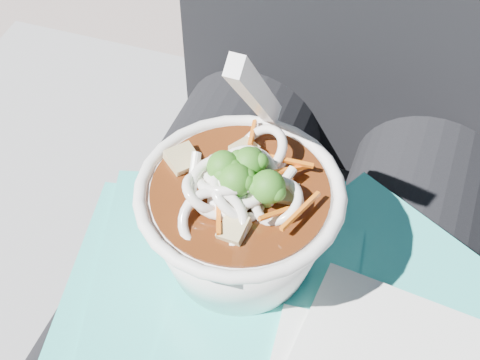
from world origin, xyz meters
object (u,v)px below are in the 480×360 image
(stone_ledge, at_px, (296,351))
(udon_bowl, at_px, (240,214))
(plastic_bag, at_px, (245,300))
(lap, at_px, (266,337))
(person_body, at_px, (300,239))

(stone_ledge, height_order, udon_bowl, udon_bowl)
(stone_ledge, height_order, plastic_bag, plastic_bag)
(stone_ledge, relative_size, udon_bowl, 5.27)
(lap, xyz_separation_m, plastic_bag, (-0.01, -0.02, 0.08))
(stone_ledge, relative_size, lap, 2.08)
(lap, distance_m, plastic_bag, 0.08)
(stone_ledge, xyz_separation_m, plastic_bag, (-0.01, -0.17, 0.40))
(stone_ledge, bearing_deg, lap, -90.00)
(person_body, bearing_deg, plastic_bag, -96.49)
(udon_bowl, bearing_deg, plastic_bag, -63.58)
(lap, relative_size, person_body, 0.47)
(stone_ledge, xyz_separation_m, lap, (0.00, -0.15, 0.31))
(person_body, distance_m, udon_bowl, 0.15)
(udon_bowl, bearing_deg, stone_ledge, 78.66)
(stone_ledge, xyz_separation_m, person_body, (-0.00, -0.06, 0.33))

